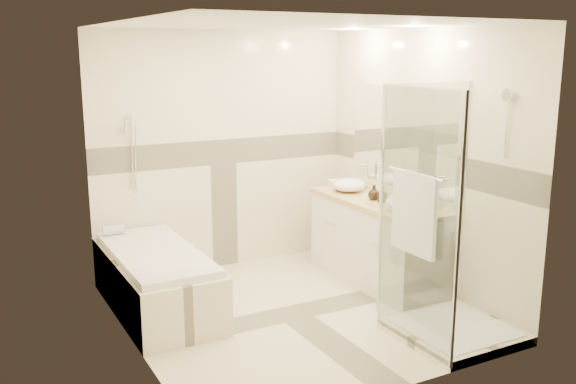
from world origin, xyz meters
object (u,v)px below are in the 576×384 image
vessel_sink_near (349,185)px  vessel_sink_far (406,203)px  bathtub (156,277)px  amenity_bottle_a (382,195)px  vanity (376,241)px  shower_enclosure (440,277)px  amenity_bottle_b (374,192)px

vessel_sink_near → vessel_sink_far: bearing=-90.0°
bathtub → amenity_bottle_a: 2.26m
vanity → vessel_sink_far: (-0.02, -0.48, 0.50)m
bathtub → vessel_sink_far: size_ratio=4.42×
shower_enclosure → vessel_sink_near: 1.81m
shower_enclosure → amenity_bottle_a: (0.27, 1.16, 0.42)m
amenity_bottle_b → amenity_bottle_a: bearing=-90.0°
amenity_bottle_a → amenity_bottle_b: amenity_bottle_b is taller
vessel_sink_far → amenity_bottle_a: size_ratio=2.59×
shower_enclosure → vessel_sink_near: shower_enclosure is taller
vanity → amenity_bottle_a: 0.51m
bathtub → amenity_bottle_b: bearing=-8.6°
vanity → amenity_bottle_a: amenity_bottle_a is taller
bathtub → amenity_bottle_a: size_ratio=11.43×
vanity → shower_enclosure: shower_enclosure is taller
vessel_sink_far → amenity_bottle_b: bearing=90.0°
amenity_bottle_a → amenity_bottle_b: (0.00, 0.14, 0.00)m
vanity → vessel_sink_near: vessel_sink_near is taller
shower_enclosure → vessel_sink_far: 0.94m
bathtub → shower_enclosure: 2.47m
vanity → amenity_bottle_a: size_ratio=10.89×
bathtub → vessel_sink_far: 2.37m
shower_enclosure → vessel_sink_near: bearing=81.1°
vessel_sink_far → amenity_bottle_a: 0.37m
bathtub → vessel_sink_near: size_ratio=4.83×
bathtub → amenity_bottle_a: bearing=-12.2°
bathtub → shower_enclosure: (1.86, -1.62, 0.20)m
bathtub → amenity_bottle_b: (2.13, -0.32, 0.62)m
amenity_bottle_b → bathtub: bearing=171.4°
bathtub → vanity: size_ratio=1.05×
vessel_sink_far → amenity_bottle_a: (0.00, 0.37, -0.00)m
amenity_bottle_b → vanity: bearing=-54.5°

